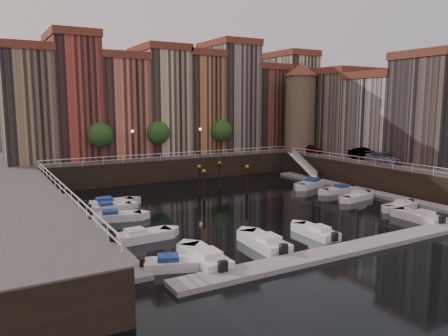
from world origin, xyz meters
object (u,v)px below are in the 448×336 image
corner_tower (300,106)px  boat_left_1 (141,236)px  gangway (303,164)px  mooring_pilings (218,181)px  car_a (310,149)px  boat_left_2 (116,217)px  boat_left_0 (175,264)px  car_b (366,154)px  car_c (382,159)px

corner_tower → boat_left_1: 41.00m
gangway → mooring_pilings: (-16.76, -4.65, -0.27)m
mooring_pilings → car_a: car_a is taller
corner_tower → boat_left_2: (-33.40, -14.76, -9.84)m
boat_left_0 → car_a: car_a is taller
corner_tower → car_b: 13.63m
corner_tower → boat_left_0: 44.96m
mooring_pilings → boat_left_1: size_ratio=1.29×
boat_left_2 → car_c: car_c is taller
boat_left_2 → car_b: size_ratio=0.98×
boat_left_0 → gangway: bearing=58.1°
corner_tower → boat_left_2: bearing=-156.2°
mooring_pilings → boat_left_0: bearing=-125.4°
boat_left_0 → car_a: bearing=57.9°
boat_left_1 → mooring_pilings: bearing=39.8°
gangway → boat_left_1: 35.02m
mooring_pilings → boat_left_0: size_ratio=1.38×
gangway → boat_left_0: bearing=-141.8°
car_c → boat_left_2: bearing=-179.6°
boat_left_0 → car_c: bearing=40.6°
corner_tower → car_a: (0.20, -2.25, -6.51)m
mooring_pilings → boat_left_2: 14.90m
boat_left_0 → boat_left_2: boat_left_2 is taller
gangway → mooring_pilings: 17.40m
mooring_pilings → car_b: 21.71m
car_b → car_c: car_b is taller
corner_tower → boat_left_1: corner_tower is taller
boat_left_0 → car_c: car_c is taller
boat_left_2 → gangway: bearing=33.2°
boat_left_1 → car_c: (33.98, 6.04, 3.34)m
corner_tower → car_c: corner_tower is taller
boat_left_2 → car_c: 34.20m
boat_left_1 → car_a: bearing=27.5°
boat_left_1 → car_b: (35.13, 9.81, 3.42)m
boat_left_0 → car_b: size_ratio=0.94×
car_b → car_c: 3.94m
boat_left_0 → boat_left_1: bearing=109.8°
boat_left_0 → boat_left_1: 6.75m
boat_left_1 → car_a: (33.56, 19.46, 3.31)m
boat_left_0 → boat_left_1: size_ratio=0.93×
corner_tower → boat_left_1: size_ratio=2.83×
corner_tower → mooring_pilings: bearing=-155.0°
boat_left_0 → boat_left_1: (0.02, 6.75, 0.03)m
boat_left_0 → boat_left_2: (-0.02, 13.70, 0.01)m
boat_left_2 → car_c: size_ratio=0.97×
boat_left_2 → boat_left_1: bearing=-75.1°
gangway → boat_left_0: 38.81m
boat_left_1 → car_a: size_ratio=1.21×
car_b → gangway: bearing=111.7°
corner_tower → boat_left_2: corner_tower is taller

